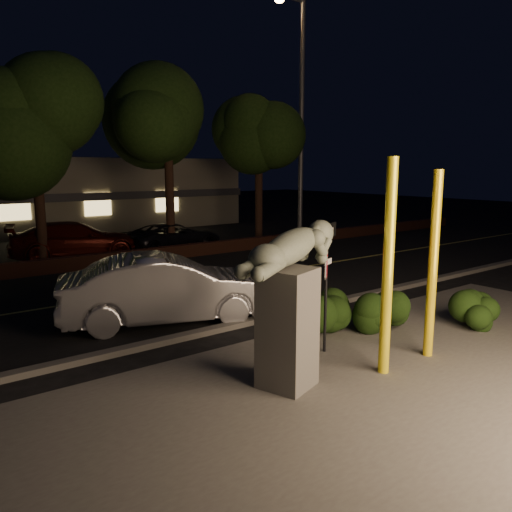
% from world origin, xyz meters
% --- Properties ---
extents(ground, '(90.00, 90.00, 0.00)m').
position_xyz_m(ground, '(0.00, 10.00, 0.00)').
color(ground, black).
rests_on(ground, ground).
extents(patio, '(14.00, 6.00, 0.02)m').
position_xyz_m(patio, '(0.00, -1.00, 0.01)').
color(patio, '#4C4944').
rests_on(patio, ground).
extents(road, '(80.00, 8.00, 0.01)m').
position_xyz_m(road, '(0.00, 7.00, 0.01)').
color(road, black).
rests_on(road, ground).
extents(lane_marking, '(80.00, 0.12, 0.00)m').
position_xyz_m(lane_marking, '(0.00, 7.00, 0.02)').
color(lane_marking, '#B3A947').
rests_on(lane_marking, road).
extents(curb, '(80.00, 0.25, 0.12)m').
position_xyz_m(curb, '(0.00, 2.90, 0.06)').
color(curb, '#4C4944').
rests_on(curb, ground).
extents(brick_wall, '(40.00, 0.35, 0.50)m').
position_xyz_m(brick_wall, '(0.00, 11.30, 0.25)').
color(brick_wall, '#422015').
rests_on(brick_wall, ground).
extents(parking_lot, '(40.00, 12.00, 0.01)m').
position_xyz_m(parking_lot, '(0.00, 17.00, 0.01)').
color(parking_lot, black).
rests_on(parking_lot, ground).
extents(building, '(22.00, 10.20, 4.00)m').
position_xyz_m(building, '(0.00, 24.99, 2.00)').
color(building, '#6F6858').
rests_on(building, ground).
extents(tree_far_b, '(5.20, 5.20, 8.41)m').
position_xyz_m(tree_far_b, '(-2.50, 13.20, 6.05)').
color(tree_far_b, black).
rests_on(tree_far_b, ground).
extents(tree_far_c, '(4.80, 4.80, 7.84)m').
position_xyz_m(tree_far_c, '(2.50, 12.80, 5.66)').
color(tree_far_c, black).
rests_on(tree_far_c, ground).
extents(tree_far_d, '(4.40, 4.40, 7.42)m').
position_xyz_m(tree_far_d, '(7.50, 13.30, 5.42)').
color(tree_far_d, black).
rests_on(tree_far_d, ground).
extents(yellow_pole_left, '(0.18, 0.18, 3.68)m').
position_xyz_m(yellow_pole_left, '(-0.44, -0.68, 1.84)').
color(yellow_pole_left, yellow).
rests_on(yellow_pole_left, ground).
extents(yellow_pole_right, '(0.17, 0.17, 3.47)m').
position_xyz_m(yellow_pole_right, '(0.85, -0.67, 1.74)').
color(yellow_pole_right, yellow).
rests_on(yellow_pole_right, ground).
extents(signpost, '(0.79, 0.34, 2.48)m').
position_xyz_m(signpost, '(-0.56, 0.63, 1.76)').
color(signpost, black).
rests_on(signpost, ground).
extents(sculpture, '(2.43, 1.34, 2.62)m').
position_xyz_m(sculpture, '(-2.08, -0.07, 1.62)').
color(sculpture, '#4C4944').
rests_on(sculpture, ground).
extents(hedge_center, '(1.89, 0.95, 0.97)m').
position_xyz_m(hedge_center, '(0.46, 1.41, 0.48)').
color(hedge_center, black).
rests_on(hedge_center, ground).
extents(hedge_right, '(1.84, 1.25, 1.10)m').
position_xyz_m(hedge_right, '(1.53, 0.80, 0.55)').
color(hedge_right, black).
rests_on(hedge_right, ground).
extents(hedge_far_right, '(1.51, 1.24, 0.90)m').
position_xyz_m(hedge_far_right, '(3.28, -0.24, 0.45)').
color(hedge_far_right, black).
rests_on(hedge_far_right, ground).
extents(streetlight, '(1.65, 0.48, 10.95)m').
position_xyz_m(streetlight, '(8.66, 11.90, 6.51)').
color(streetlight, '#4C4C51').
rests_on(streetlight, ground).
extents(silver_sedan, '(5.01, 3.11, 1.56)m').
position_xyz_m(silver_sedan, '(-2.08, 4.14, 0.78)').
color(silver_sedan, silver).
rests_on(silver_sedan, ground).
extents(parked_car_darkred, '(5.23, 3.01, 1.43)m').
position_xyz_m(parked_car_darkred, '(-1.14, 13.71, 0.71)').
color(parked_car_darkred, '#3B0905').
rests_on(parked_car_darkred, ground).
extents(parked_car_dark, '(4.36, 2.30, 1.17)m').
position_xyz_m(parked_car_dark, '(2.74, 13.07, 0.58)').
color(parked_car_dark, black).
rests_on(parked_car_dark, ground).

